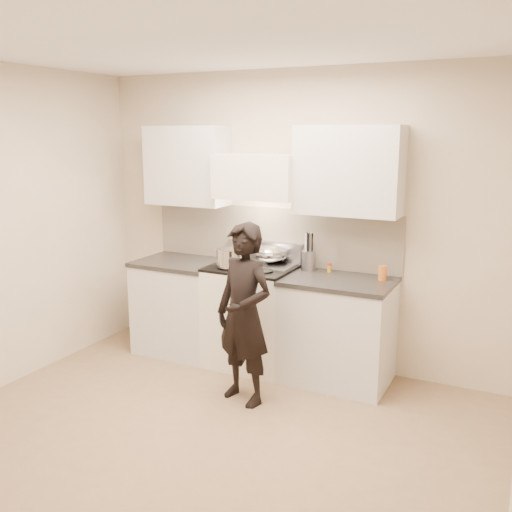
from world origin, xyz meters
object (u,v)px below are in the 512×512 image
(stove, at_px, (252,315))
(counter_right, at_px, (338,330))
(person, at_px, (244,314))
(wok, at_px, (271,254))
(utensil_crock, at_px, (308,259))

(stove, height_order, counter_right, stove)
(person, bearing_deg, wok, 116.80)
(wok, xyz_separation_m, utensil_crock, (0.36, 0.03, -0.02))
(wok, bearing_deg, stove, -130.20)
(counter_right, relative_size, person, 0.63)
(counter_right, relative_size, utensil_crock, 2.68)
(wok, distance_m, person, 0.91)
(stove, xyz_separation_m, counter_right, (0.83, 0.00, -0.01))
(stove, distance_m, utensil_crock, 0.75)
(wok, height_order, person, person)
(wok, distance_m, utensil_crock, 0.36)
(utensil_crock, height_order, person, person)
(counter_right, xyz_separation_m, wok, (-0.71, 0.14, 0.58))
(stove, xyz_separation_m, person, (0.28, -0.70, 0.26))
(counter_right, bearing_deg, stove, -180.00)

